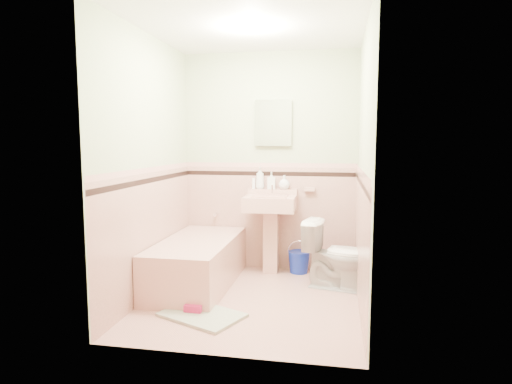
% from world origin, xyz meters
% --- Properties ---
extents(floor, '(2.20, 2.20, 0.00)m').
position_xyz_m(floor, '(0.00, 0.00, 0.00)').
color(floor, tan).
rests_on(floor, ground).
extents(ceiling, '(2.20, 2.20, 0.00)m').
position_xyz_m(ceiling, '(0.00, 0.00, 2.50)').
color(ceiling, white).
rests_on(ceiling, ground).
extents(wall_back, '(2.50, 0.00, 2.50)m').
position_xyz_m(wall_back, '(0.00, 1.10, 1.25)').
color(wall_back, '#F3E8C6').
rests_on(wall_back, ground).
extents(wall_front, '(2.50, 0.00, 2.50)m').
position_xyz_m(wall_front, '(0.00, -1.10, 1.25)').
color(wall_front, '#F3E8C6').
rests_on(wall_front, ground).
extents(wall_left, '(0.00, 2.50, 2.50)m').
position_xyz_m(wall_left, '(-1.00, 0.00, 1.25)').
color(wall_left, '#F3E8C6').
rests_on(wall_left, ground).
extents(wall_right, '(0.00, 2.50, 2.50)m').
position_xyz_m(wall_right, '(1.00, 0.00, 1.25)').
color(wall_right, '#F3E8C6').
rests_on(wall_right, ground).
extents(wainscot_back, '(2.00, 0.00, 2.00)m').
position_xyz_m(wainscot_back, '(0.00, 1.09, 0.60)').
color(wainscot_back, tan).
rests_on(wainscot_back, ground).
extents(wainscot_front, '(2.00, 0.00, 2.00)m').
position_xyz_m(wainscot_front, '(0.00, -1.09, 0.60)').
color(wainscot_front, tan).
rests_on(wainscot_front, ground).
extents(wainscot_left, '(0.00, 2.20, 2.20)m').
position_xyz_m(wainscot_left, '(-0.99, 0.00, 0.60)').
color(wainscot_left, tan).
rests_on(wainscot_left, ground).
extents(wainscot_right, '(0.00, 2.20, 2.20)m').
position_xyz_m(wainscot_right, '(0.99, 0.00, 0.60)').
color(wainscot_right, tan).
rests_on(wainscot_right, ground).
extents(accent_back, '(2.00, 0.00, 2.00)m').
position_xyz_m(accent_back, '(0.00, 1.08, 1.12)').
color(accent_back, black).
rests_on(accent_back, ground).
extents(accent_front, '(2.00, 0.00, 2.00)m').
position_xyz_m(accent_front, '(0.00, -1.08, 1.12)').
color(accent_front, black).
rests_on(accent_front, ground).
extents(accent_left, '(0.00, 2.20, 2.20)m').
position_xyz_m(accent_left, '(-0.98, 0.00, 1.12)').
color(accent_left, black).
rests_on(accent_left, ground).
extents(accent_right, '(0.00, 2.20, 2.20)m').
position_xyz_m(accent_right, '(0.98, 0.00, 1.12)').
color(accent_right, black).
rests_on(accent_right, ground).
extents(cap_back, '(2.00, 0.00, 2.00)m').
position_xyz_m(cap_back, '(0.00, 1.08, 1.22)').
color(cap_back, tan).
rests_on(cap_back, ground).
extents(cap_front, '(2.00, 0.00, 2.00)m').
position_xyz_m(cap_front, '(0.00, -1.08, 1.22)').
color(cap_front, tan).
rests_on(cap_front, ground).
extents(cap_left, '(0.00, 2.20, 2.20)m').
position_xyz_m(cap_left, '(-0.98, 0.00, 1.22)').
color(cap_left, tan).
rests_on(cap_left, ground).
extents(cap_right, '(0.00, 2.20, 2.20)m').
position_xyz_m(cap_right, '(0.98, 0.00, 1.22)').
color(cap_right, tan).
rests_on(cap_right, ground).
extents(bathtub, '(0.70, 1.50, 0.45)m').
position_xyz_m(bathtub, '(-0.63, 0.33, 0.23)').
color(bathtub, tan).
rests_on(bathtub, floor).
extents(tub_faucet, '(0.04, 0.12, 0.04)m').
position_xyz_m(tub_faucet, '(-0.63, 1.05, 0.63)').
color(tub_faucet, silver).
rests_on(tub_faucet, wall_back).
extents(sink, '(0.56, 0.48, 0.89)m').
position_xyz_m(sink, '(0.05, 0.86, 0.44)').
color(sink, tan).
rests_on(sink, floor).
extents(sink_faucet, '(0.02, 0.02, 0.10)m').
position_xyz_m(sink_faucet, '(0.05, 1.00, 0.95)').
color(sink_faucet, silver).
rests_on(sink_faucet, sink).
extents(medicine_cabinet, '(0.41, 0.04, 0.51)m').
position_xyz_m(medicine_cabinet, '(0.05, 1.07, 1.70)').
color(medicine_cabinet, white).
rests_on(medicine_cabinet, wall_back).
extents(soap_dish, '(0.12, 0.07, 0.04)m').
position_xyz_m(soap_dish, '(0.47, 1.06, 0.95)').
color(soap_dish, tan).
rests_on(soap_dish, wall_back).
extents(soap_bottle_left, '(0.10, 0.10, 0.25)m').
position_xyz_m(soap_bottle_left, '(-0.10, 1.04, 1.07)').
color(soap_bottle_left, '#B2B2B2').
rests_on(soap_bottle_left, sink).
extents(soap_bottle_mid, '(0.10, 0.10, 0.20)m').
position_xyz_m(soap_bottle_mid, '(0.03, 1.04, 1.05)').
color(soap_bottle_mid, '#B2B2B2').
rests_on(soap_bottle_mid, sink).
extents(soap_bottle_right, '(0.16, 0.16, 0.16)m').
position_xyz_m(soap_bottle_right, '(0.18, 1.04, 1.03)').
color(soap_bottle_right, '#B2B2B2').
rests_on(soap_bottle_right, sink).
extents(tube, '(0.04, 0.04, 0.12)m').
position_xyz_m(tube, '(-0.17, 1.04, 1.01)').
color(tube, white).
rests_on(tube, sink).
extents(toilet, '(0.75, 0.53, 0.69)m').
position_xyz_m(toilet, '(0.80, 0.50, 0.35)').
color(toilet, white).
rests_on(toilet, floor).
extents(bucket, '(0.27, 0.27, 0.25)m').
position_xyz_m(bucket, '(0.37, 0.96, 0.12)').
color(bucket, '#1127A4').
rests_on(bucket, floor).
extents(bath_mat, '(0.79, 0.68, 0.03)m').
position_xyz_m(bath_mat, '(-0.34, -0.46, 0.01)').
color(bath_mat, gray).
rests_on(bath_mat, floor).
extents(shoe, '(0.15, 0.08, 0.06)m').
position_xyz_m(shoe, '(-0.43, -0.43, 0.06)').
color(shoe, '#BF1E59').
rests_on(shoe, bath_mat).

